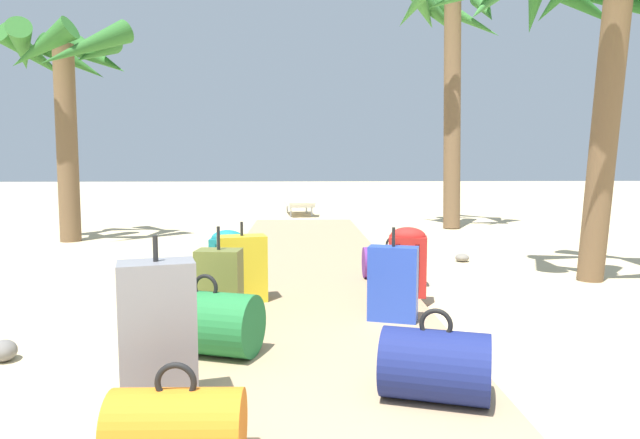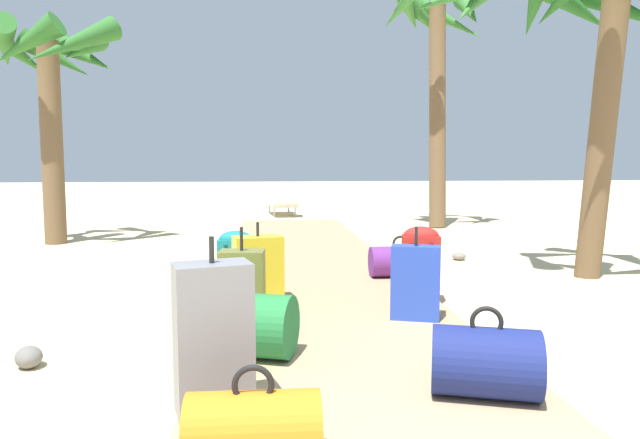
{
  "view_description": "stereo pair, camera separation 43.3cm",
  "coord_description": "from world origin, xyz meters",
  "px_view_note": "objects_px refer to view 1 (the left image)",
  "views": [
    {
      "loc": [
        -0.11,
        -1.36,
        1.26
      ],
      "look_at": [
        0.16,
        5.52,
        0.55
      ],
      "focal_mm": 31.67,
      "sensor_mm": 36.0,
      "label": 1
    },
    {
      "loc": [
        -0.54,
        -1.33,
        1.26
      ],
      "look_at": [
        0.16,
        5.52,
        0.55
      ],
      "focal_mm": 31.67,
      "sensor_mm": 36.0,
      "label": 2
    }
  ],
  "objects_px": {
    "backpack_teal": "(228,254)",
    "backpack_red": "(408,260)",
    "duffel_bag_navy": "(435,365)",
    "suitcase_grey": "(158,335)",
    "suitcase_yellow": "(242,268)",
    "duffel_bag_green": "(206,322)",
    "duffel_bag_purple": "(393,262)",
    "suitcase_blue": "(393,284)",
    "lounge_chair": "(299,201)",
    "duffel_bag_orange": "(177,427)",
    "suitcase_olive": "(219,285)",
    "palm_tree_far_right": "(453,36)",
    "palm_tree_near_right": "(614,7)",
    "palm_tree_far_left": "(67,73)"
  },
  "relations": [
    {
      "from": "palm_tree_near_right",
      "to": "suitcase_olive",
      "type": "bearing_deg",
      "value": -158.24
    },
    {
      "from": "suitcase_olive",
      "to": "lounge_chair",
      "type": "relative_size",
      "value": 0.44
    },
    {
      "from": "duffel_bag_purple",
      "to": "lounge_chair",
      "type": "bearing_deg",
      "value": 97.05
    },
    {
      "from": "duffel_bag_navy",
      "to": "lounge_chair",
      "type": "relative_size",
      "value": 0.38
    },
    {
      "from": "suitcase_yellow",
      "to": "duffel_bag_orange",
      "type": "height_order",
      "value": "suitcase_yellow"
    },
    {
      "from": "suitcase_blue",
      "to": "duffel_bag_green",
      "type": "xyz_separation_m",
      "value": [
        -1.27,
        -0.67,
        -0.09
      ]
    },
    {
      "from": "suitcase_olive",
      "to": "lounge_chair",
      "type": "height_order",
      "value": "suitcase_olive"
    },
    {
      "from": "palm_tree_far_right",
      "to": "backpack_teal",
      "type": "bearing_deg",
      "value": -125.33
    },
    {
      "from": "suitcase_yellow",
      "to": "duffel_bag_orange",
      "type": "xyz_separation_m",
      "value": [
        0.0,
        -2.61,
        -0.13
      ]
    },
    {
      "from": "backpack_teal",
      "to": "backpack_red",
      "type": "relative_size",
      "value": 0.83
    },
    {
      "from": "duffel_bag_green",
      "to": "duffel_bag_orange",
      "type": "distance_m",
      "value": 1.29
    },
    {
      "from": "duffel_bag_purple",
      "to": "duffel_bag_green",
      "type": "bearing_deg",
      "value": -124.63
    },
    {
      "from": "duffel_bag_purple",
      "to": "palm_tree_near_right",
      "type": "height_order",
      "value": "palm_tree_near_right"
    },
    {
      "from": "suitcase_yellow",
      "to": "duffel_bag_green",
      "type": "height_order",
      "value": "suitcase_yellow"
    },
    {
      "from": "duffel_bag_purple",
      "to": "duffel_bag_orange",
      "type": "bearing_deg",
      "value": -112.32
    },
    {
      "from": "suitcase_blue",
      "to": "duffel_bag_green",
      "type": "relative_size",
      "value": 0.96
    },
    {
      "from": "backpack_red",
      "to": "lounge_chair",
      "type": "height_order",
      "value": "lounge_chair"
    },
    {
      "from": "suitcase_olive",
      "to": "duffel_bag_navy",
      "type": "height_order",
      "value": "suitcase_olive"
    },
    {
      "from": "suitcase_olive",
      "to": "palm_tree_far_right",
      "type": "relative_size",
      "value": 0.15
    },
    {
      "from": "duffel_bag_purple",
      "to": "backpack_red",
      "type": "height_order",
      "value": "backpack_red"
    },
    {
      "from": "suitcase_olive",
      "to": "palm_tree_far_right",
      "type": "bearing_deg",
      "value": 61.84
    },
    {
      "from": "duffel_bag_purple",
      "to": "duffel_bag_green",
      "type": "distance_m",
      "value": 2.7
    },
    {
      "from": "suitcase_blue",
      "to": "backpack_teal",
      "type": "bearing_deg",
      "value": 133.39
    },
    {
      "from": "palm_tree_far_left",
      "to": "duffel_bag_navy",
      "type": "bearing_deg",
      "value": -56.25
    },
    {
      "from": "suitcase_blue",
      "to": "duffel_bag_orange",
      "type": "distance_m",
      "value": 2.29
    },
    {
      "from": "suitcase_yellow",
      "to": "duffel_bag_navy",
      "type": "height_order",
      "value": "suitcase_yellow"
    },
    {
      "from": "suitcase_olive",
      "to": "suitcase_yellow",
      "type": "bearing_deg",
      "value": 79.08
    },
    {
      "from": "suitcase_yellow",
      "to": "suitcase_blue",
      "type": "height_order",
      "value": "suitcase_blue"
    },
    {
      "from": "duffel_bag_green",
      "to": "suitcase_blue",
      "type": "bearing_deg",
      "value": 27.94
    },
    {
      "from": "suitcase_blue",
      "to": "palm_tree_far_left",
      "type": "distance_m",
      "value": 6.9
    },
    {
      "from": "backpack_red",
      "to": "palm_tree_far_left",
      "type": "xyz_separation_m",
      "value": [
        -4.52,
        4.17,
        2.21
      ]
    },
    {
      "from": "suitcase_grey",
      "to": "duffel_bag_green",
      "type": "distance_m",
      "value": 0.8
    },
    {
      "from": "backpack_red",
      "to": "duffel_bag_orange",
      "type": "bearing_deg",
      "value": -117.7
    },
    {
      "from": "suitcase_yellow",
      "to": "suitcase_grey",
      "type": "xyz_separation_m",
      "value": [
        -0.19,
        -2.09,
        0.08
      ]
    },
    {
      "from": "duffel_bag_green",
      "to": "suitcase_grey",
      "type": "bearing_deg",
      "value": -97.29
    },
    {
      "from": "duffel_bag_orange",
      "to": "duffel_bag_navy",
      "type": "height_order",
      "value": "duffel_bag_navy"
    },
    {
      "from": "duffel_bag_green",
      "to": "backpack_red",
      "type": "xyz_separation_m",
      "value": [
        1.53,
        1.44,
        0.13
      ]
    },
    {
      "from": "duffel_bag_purple",
      "to": "suitcase_olive",
      "type": "relative_size",
      "value": 0.87
    },
    {
      "from": "duffel_bag_navy",
      "to": "suitcase_grey",
      "type": "bearing_deg",
      "value": -178.2
    },
    {
      "from": "duffel_bag_purple",
      "to": "suitcase_blue",
      "type": "xyz_separation_m",
      "value": [
        -0.27,
        -1.55,
        0.12
      ]
    },
    {
      "from": "palm_tree_far_left",
      "to": "suitcase_olive",
      "type": "bearing_deg",
      "value": -58.63
    },
    {
      "from": "suitcase_grey",
      "to": "backpack_red",
      "type": "distance_m",
      "value": 2.75
    },
    {
      "from": "suitcase_blue",
      "to": "palm_tree_near_right",
      "type": "xyz_separation_m",
      "value": [
        2.42,
        1.54,
        2.42
      ]
    },
    {
      "from": "duffel_bag_orange",
      "to": "backpack_teal",
      "type": "height_order",
      "value": "backpack_teal"
    },
    {
      "from": "suitcase_yellow",
      "to": "palm_tree_far_right",
      "type": "bearing_deg",
      "value": 60.35
    },
    {
      "from": "suitcase_yellow",
      "to": "suitcase_olive",
      "type": "xyz_separation_m",
      "value": [
        -0.11,
        -0.59,
        -0.01
      ]
    },
    {
      "from": "suitcase_blue",
      "to": "backpack_red",
      "type": "distance_m",
      "value": 0.81
    },
    {
      "from": "suitcase_blue",
      "to": "suitcase_olive",
      "type": "distance_m",
      "value": 1.29
    },
    {
      "from": "backpack_teal",
      "to": "suitcase_grey",
      "type": "bearing_deg",
      "value": -89.31
    },
    {
      "from": "duffel_bag_purple",
      "to": "palm_tree_far_left",
      "type": "height_order",
      "value": "palm_tree_far_left"
    }
  ]
}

